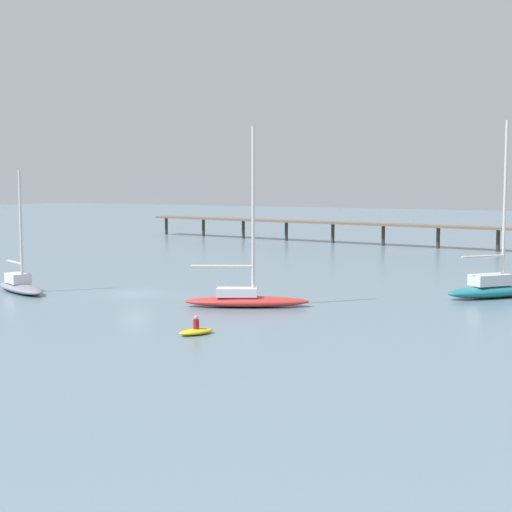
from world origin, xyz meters
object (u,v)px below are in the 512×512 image
at_px(sailboat_gray, 20,284).
at_px(pier, 493,223).
at_px(sailboat_red, 245,297).
at_px(dinghy_yellow, 196,331).
at_px(sailboat_teal, 496,287).

bearing_deg(sailboat_gray, pier, 66.84).
height_order(sailboat_red, sailboat_gray, sailboat_red).
height_order(pier, sailboat_red, sailboat_red).
bearing_deg(pier, dinghy_yellow, -91.77).
relative_size(pier, sailboat_gray, 8.39).
bearing_deg(sailboat_teal, sailboat_gray, -154.51).
distance_m(pier, sailboat_gray, 63.13).
height_order(sailboat_red, sailboat_teal, sailboat_teal).
bearing_deg(dinghy_yellow, sailboat_gray, 161.40).
distance_m(sailboat_red, dinghy_yellow, 10.78).
xyz_separation_m(sailboat_red, sailboat_teal, (14.74, 13.83, 0.11)).
relative_size(sailboat_gray, dinghy_yellow, 4.05).
distance_m(sailboat_gray, dinghy_yellow, 24.03).
xyz_separation_m(pier, sailboat_red, (-4.80, -55.23, -3.01)).
bearing_deg(sailboat_red, sailboat_gray, -172.21).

